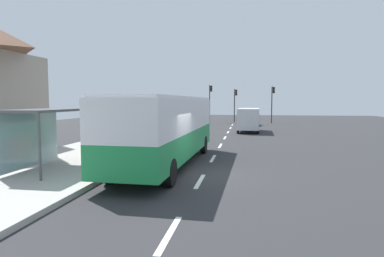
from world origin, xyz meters
The scene contains 21 objects.
ground_plane centered at (0.00, 14.00, -0.02)m, with size 56.00×92.00×0.04m, color #2D2D30.
sidewalk_platform centered at (-6.40, 2.00, 0.09)m, with size 6.20×30.00×0.18m, color #ADAAA3.
lane_stripe_seg_0 centered at (0.25, -6.00, 0.01)m, with size 0.16×2.20×0.01m, color silver.
lane_stripe_seg_1 centered at (0.25, -1.00, 0.01)m, with size 0.16×2.20×0.01m, color silver.
lane_stripe_seg_2 centered at (0.25, 4.00, 0.01)m, with size 0.16×2.20×0.01m, color silver.
lane_stripe_seg_3 centered at (0.25, 9.00, 0.01)m, with size 0.16×2.20×0.01m, color silver.
lane_stripe_seg_4 centered at (0.25, 14.00, 0.01)m, with size 0.16×2.20×0.01m, color silver.
lane_stripe_seg_5 centered at (0.25, 19.00, 0.01)m, with size 0.16×2.20×0.01m, color silver.
lane_stripe_seg_6 centered at (0.25, 24.00, 0.01)m, with size 0.16×2.20×0.01m, color silver.
lane_stripe_seg_7 centered at (0.25, 29.00, 0.01)m, with size 0.16×2.20×0.01m, color silver.
bus centered at (-1.71, 1.85, 1.84)m, with size 2.82×11.08×3.21m.
white_van centered at (2.20, 19.71, 1.34)m, with size 2.16×5.26×2.30m.
sedan_near centered at (2.30, 41.95, 0.79)m, with size 2.05×4.50×1.52m.
sedan_far centered at (2.30, 29.05, 0.79)m, with size 1.87×4.41×1.52m.
recycling_bin_red centered at (-4.20, 1.43, 0.66)m, with size 0.52×0.52×0.95m, color red.
recycling_bin_orange centered at (-4.20, 2.13, 0.66)m, with size 0.52×0.52×0.95m, color orange.
recycling_bin_yellow centered at (-4.20, 2.83, 0.66)m, with size 0.52×0.52×0.95m, color yellow.
traffic_light_near_side centered at (5.50, 33.07, 3.33)m, with size 0.49×0.28×5.01m.
traffic_light_far_side centered at (-3.10, 33.87, 3.50)m, with size 0.49×0.28×5.29m.
traffic_light_median centered at (0.40, 34.67, 3.17)m, with size 0.49×0.28×4.75m.
bus_shelter centered at (-6.41, -0.64, 2.10)m, with size 1.80×4.00×2.50m.
Camera 1 is at (1.92, -13.04, 3.00)m, focal length 30.84 mm.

